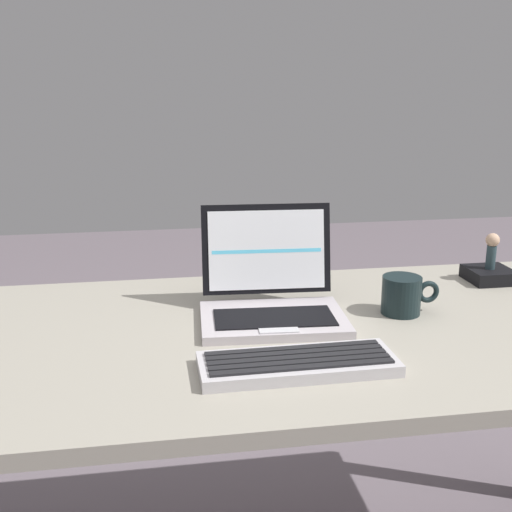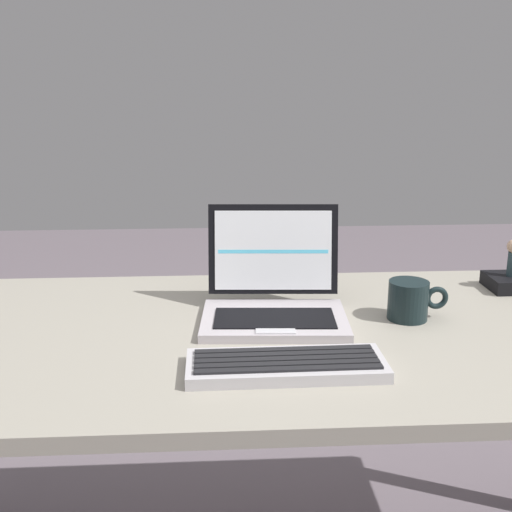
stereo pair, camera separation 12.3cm
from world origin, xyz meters
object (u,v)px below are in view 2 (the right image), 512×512
object	(u,v)px
external_keyboard	(286,365)
coffee_mug	(409,300)
figurine_stand	(510,283)
laptop_front	(274,298)

from	to	relation	value
external_keyboard	coffee_mug	xyz separation A→B (m)	(0.28, 0.23, 0.03)
figurine_stand	laptop_front	bearing A→B (deg)	-164.74
figurine_stand	coffee_mug	xyz separation A→B (m)	(-0.30, -0.18, 0.02)
laptop_front	coffee_mug	world-z (taller)	laptop_front
external_keyboard	figurine_stand	distance (m)	0.71
laptop_front	figurine_stand	distance (m)	0.60
coffee_mug	laptop_front	bearing A→B (deg)	175.86
external_keyboard	laptop_front	bearing A→B (deg)	89.83
laptop_front	external_keyboard	xyz separation A→B (m)	(-0.00, -0.25, -0.03)
coffee_mug	figurine_stand	bearing A→B (deg)	30.82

